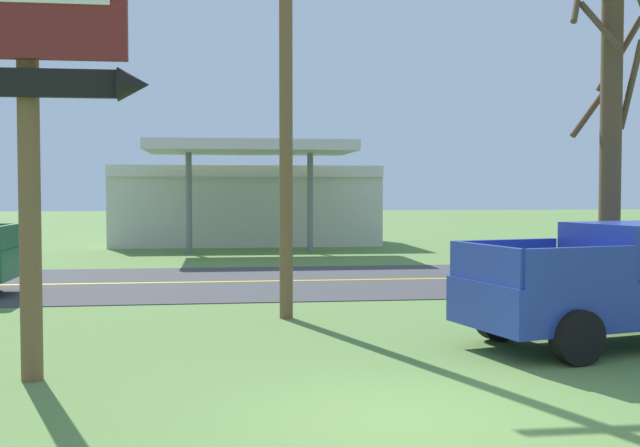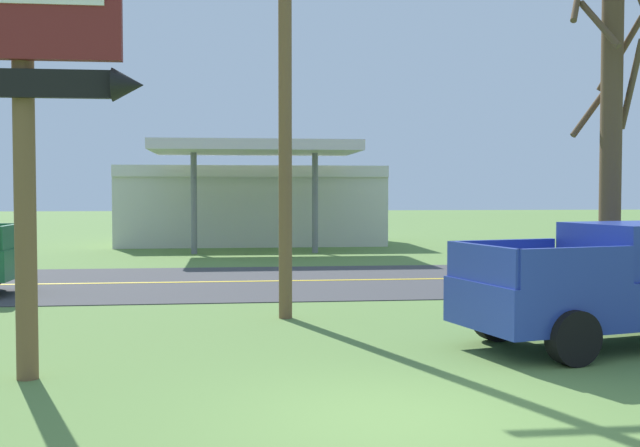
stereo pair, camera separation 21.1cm
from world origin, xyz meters
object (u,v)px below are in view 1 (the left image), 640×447
object	(u,v)px
utility_pole	(286,87)
motel_sign	(30,39)
bare_tree	(611,114)
gas_station	(246,202)
pickup_blue_parked_on_lawn	(622,285)

from	to	relation	value
utility_pole	motel_sign	bearing A→B (deg)	-128.29
bare_tree	gas_station	world-z (taller)	bare_tree
pickup_blue_parked_on_lawn	motel_sign	bearing A→B (deg)	-171.06
motel_sign	utility_pole	xyz separation A→B (m)	(3.66, 4.64, 0.06)
bare_tree	gas_station	distance (m)	23.58
gas_station	pickup_blue_parked_on_lawn	xyz separation A→B (m)	(5.26, -24.75, -0.98)
utility_pole	pickup_blue_parked_on_lawn	xyz separation A→B (m)	(5.16, -3.25, -3.51)
utility_pole	pickup_blue_parked_on_lawn	size ratio (longest dim) A/B	1.51
bare_tree	pickup_blue_parked_on_lawn	size ratio (longest dim) A/B	1.34
bare_tree	gas_station	bearing A→B (deg)	105.13
gas_station	bare_tree	bearing A→B (deg)	-74.87
utility_pole	pickup_blue_parked_on_lawn	distance (m)	7.04
bare_tree	gas_station	size ratio (longest dim) A/B	0.62
utility_pole	gas_station	bearing A→B (deg)	90.25
motel_sign	pickup_blue_parked_on_lawn	xyz separation A→B (m)	(8.82, 1.39, -3.46)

